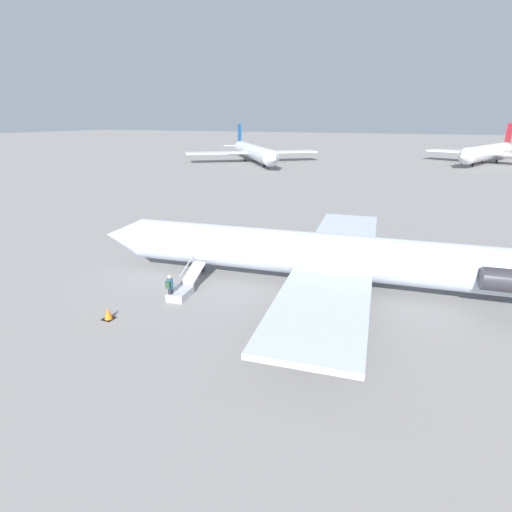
# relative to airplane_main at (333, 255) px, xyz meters

# --- Properties ---
(ground_plane) EXTENTS (600.00, 600.00, 0.00)m
(ground_plane) POSITION_rel_airplane_main_xyz_m (1.03, 0.12, -2.27)
(ground_plane) COLOR gray
(airplane_main) EXTENTS (33.31, 25.33, 7.58)m
(airplane_main) POSITION_rel_airplane_main_xyz_m (0.00, 0.00, 0.00)
(airplane_main) COLOR silver
(airplane_main) RESTS_ON ground
(airplane_taxiing_distant) EXTENTS (29.38, 37.90, 9.55)m
(airplane_taxiing_distant) POSITION_rel_airplane_main_xyz_m (-17.50, -92.06, 0.58)
(airplane_taxiing_distant) COLOR silver
(airplane_taxiing_distant) RESTS_ON ground
(airplane_far_center) EXTENTS (30.82, 38.74, 9.12)m
(airplane_far_center) POSITION_rel_airplane_main_xyz_m (37.68, -71.78, 0.45)
(airplane_far_center) COLOR silver
(airplane_far_center) RESTS_ON ground
(boarding_stairs) EXTENTS (1.48, 4.11, 1.83)m
(boarding_stairs) POSITION_rel_airplane_main_xyz_m (8.41, 4.97, -1.88)
(boarding_stairs) COLOR #B2B2B7
(boarding_stairs) RESTS_ON ground
(passenger) EXTENTS (0.36, 0.55, 1.74)m
(passenger) POSITION_rel_airplane_main_xyz_m (8.57, 6.12, -1.26)
(passenger) COLOR #23232D
(passenger) RESTS_ON ground
(traffic_cone_near_stairs) EXTENTS (0.63, 0.63, 0.69)m
(traffic_cone_near_stairs) POSITION_rel_airplane_main_xyz_m (10.46, 9.45, -1.95)
(traffic_cone_near_stairs) COLOR black
(traffic_cone_near_stairs) RESTS_ON ground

